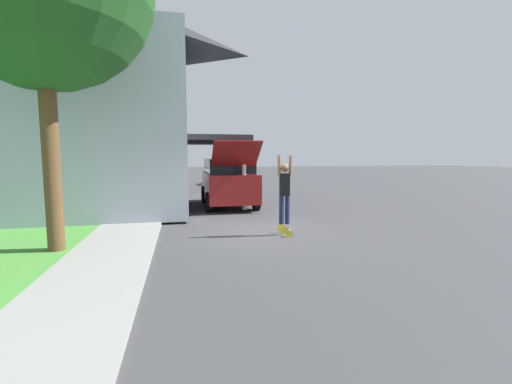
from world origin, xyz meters
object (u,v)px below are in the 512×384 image
at_px(car_down_street, 226,176).
at_px(skateboarder, 285,189).
at_px(skateboard, 284,231).
at_px(lawn_tree_far, 127,90).
at_px(suv_parked, 228,181).

xyz_separation_m(car_down_street, skateboarder, (-0.61, -17.50, 0.61)).
bearing_deg(skateboard, lawn_tree_far, 121.14).
height_order(skateboarder, skateboard, skateboarder).
bearing_deg(lawn_tree_far, car_down_street, 56.39).
xyz_separation_m(lawn_tree_far, skateboarder, (5.25, -8.70, -4.06)).
distance_m(lawn_tree_far, car_down_street, 11.56).
distance_m(suv_parked, skateboarder, 5.97).
distance_m(skateboarder, skateboard, 1.17).
relative_size(lawn_tree_far, suv_parked, 1.33).
xyz_separation_m(suv_parked, skateboard, (0.78, -5.90, -0.99)).
distance_m(car_down_street, skateboard, 17.51).
height_order(suv_parked, car_down_street, suv_parked).
relative_size(suv_parked, skateboarder, 2.75).
distance_m(lawn_tree_far, suv_parked, 6.76).
bearing_deg(car_down_street, lawn_tree_far, -123.61).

